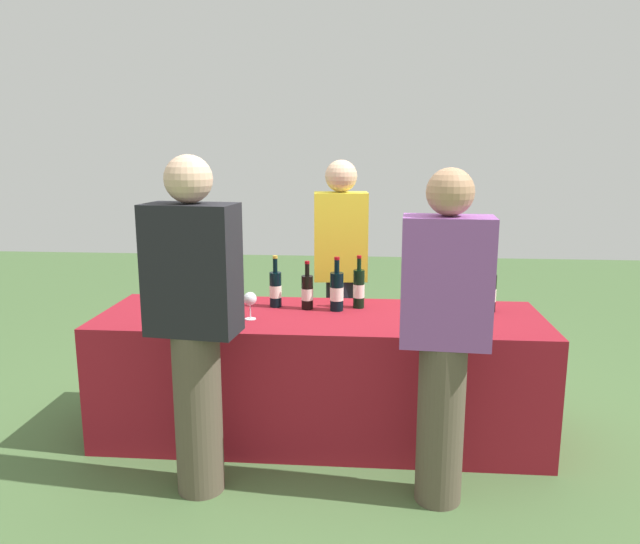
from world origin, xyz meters
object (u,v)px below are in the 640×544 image
at_px(wine_glass_0, 163,301).
at_px(wine_glass_2, 451,304).
at_px(wine_bottle_0, 201,288).
at_px(wine_bottle_6, 491,292).
at_px(guest_1, 444,329).
at_px(wine_bottle_3, 307,292).
at_px(wine_glass_1, 250,300).
at_px(wine_bottle_5, 359,288).
at_px(wine_bottle_4, 337,291).
at_px(server_pouring, 340,267).
at_px(wine_bottle_2, 276,289).
at_px(guest_0, 194,318).
at_px(wine_bottle_1, 234,288).

xyz_separation_m(wine_glass_0, wine_glass_2, (1.61, 0.04, 0.01)).
bearing_deg(wine_glass_0, wine_bottle_0, 63.96).
bearing_deg(wine_bottle_6, guest_1, -114.10).
distance_m(wine_bottle_3, wine_glass_0, 0.83).
height_order(wine_bottle_0, wine_bottle_6, wine_bottle_6).
xyz_separation_m(wine_bottle_0, wine_glass_1, (0.36, -0.29, 0.00)).
height_order(wine_bottle_0, wine_glass_0, wine_bottle_0).
relative_size(wine_bottle_0, wine_bottle_5, 0.93).
distance_m(wine_bottle_4, wine_glass_1, 0.52).
height_order(wine_bottle_3, server_pouring, server_pouring).
distance_m(wine_bottle_2, wine_glass_0, 0.66).
height_order(wine_bottle_2, guest_0, guest_0).
xyz_separation_m(wine_bottle_1, wine_glass_0, (-0.35, -0.25, -0.02)).
distance_m(guest_0, guest_1, 1.16).
bearing_deg(wine_bottle_6, wine_glass_1, -168.53).
bearing_deg(wine_bottle_2, wine_glass_2, -13.04).
relative_size(wine_bottle_5, server_pouring, 0.20).
distance_m(server_pouring, guest_1, 1.45).
bearing_deg(guest_1, server_pouring, 116.10).
height_order(wine_bottle_2, guest_1, guest_1).
distance_m(wine_bottle_0, wine_bottle_3, 0.66).
bearing_deg(guest_0, wine_glass_1, 80.37).
distance_m(wine_bottle_6, wine_glass_0, 1.88).
distance_m(wine_bottle_1, server_pouring, 0.83).
distance_m(wine_bottle_4, wine_bottle_5, 0.15).
bearing_deg(wine_bottle_4, server_pouring, 90.63).
bearing_deg(wine_glass_2, server_pouring, 130.12).
height_order(wine_bottle_4, server_pouring, server_pouring).
bearing_deg(wine_glass_2, wine_glass_1, -177.44).
bearing_deg(wine_glass_0, wine_bottle_2, 24.63).
bearing_deg(wine_bottle_3, wine_bottle_4, -6.86).
xyz_separation_m(wine_bottle_0, server_pouring, (0.83, 0.52, 0.04)).
height_order(wine_glass_2, guest_1, guest_1).
distance_m(wine_bottle_6, wine_glass_1, 1.39).
bearing_deg(wine_bottle_5, wine_glass_0, -165.05).
bearing_deg(server_pouring, wine_bottle_4, 85.85).
distance_m(wine_glass_0, server_pouring, 1.26).
bearing_deg(wine_bottle_4, wine_glass_0, -167.27).
xyz_separation_m(wine_bottle_4, wine_glass_2, (0.64, -0.18, -0.02)).
relative_size(wine_bottle_4, wine_glass_1, 2.06).
distance_m(wine_bottle_3, guest_1, 1.05).
relative_size(wine_bottle_0, wine_glass_1, 1.89).
bearing_deg(wine_bottle_2, wine_bottle_5, 2.13).
bearing_deg(wine_glass_2, wine_bottle_0, 170.71).
relative_size(wine_bottle_0, wine_bottle_4, 0.92).
distance_m(wine_bottle_1, wine_glass_2, 1.27).
xyz_separation_m(wine_bottle_3, guest_1, (0.71, -0.78, 0.02)).
relative_size(wine_bottle_3, server_pouring, 0.18).
distance_m(wine_bottle_2, server_pouring, 0.64).
relative_size(wine_bottle_3, wine_glass_1, 1.86).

